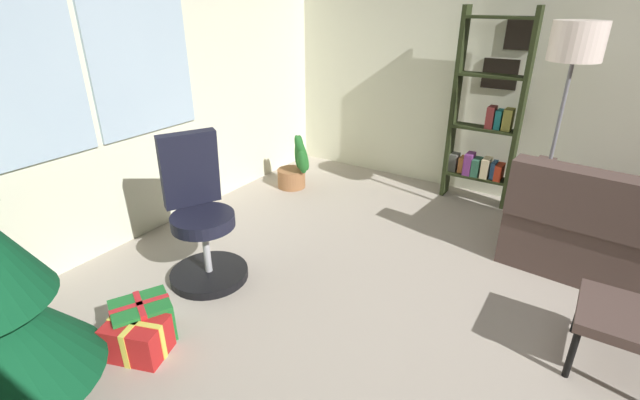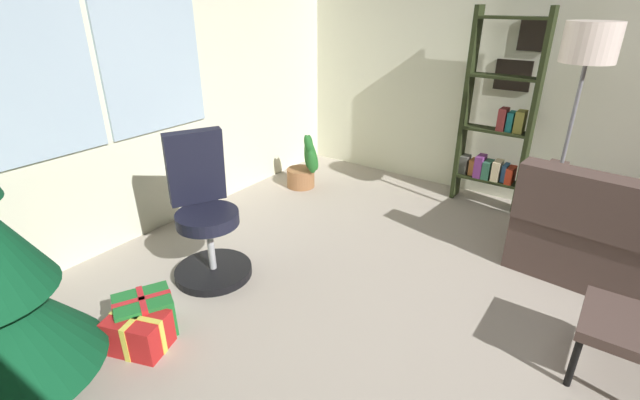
{
  "view_description": "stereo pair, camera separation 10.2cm",
  "coord_description": "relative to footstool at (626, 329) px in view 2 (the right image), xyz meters",
  "views": [
    {
      "loc": [
        -2.16,
        -0.14,
        1.89
      ],
      "look_at": [
        -0.26,
        1.08,
        0.85
      ],
      "focal_mm": 24.94,
      "sensor_mm": 36.0,
      "label": 1
    },
    {
      "loc": [
        -2.1,
        -0.22,
        1.89
      ],
      "look_at": [
        -0.26,
        1.08,
        0.85
      ],
      "focal_mm": 24.94,
      "sensor_mm": 36.0,
      "label": 2
    }
  ],
  "objects": [
    {
      "name": "potted_plant",
      "position": [
        1.14,
        2.96,
        -0.11
      ],
      "size": [
        0.3,
        0.4,
        0.61
      ],
      "color": "#96623C",
      "rests_on": "ground_plane"
    },
    {
      "name": "gift_box_green",
      "position": [
        -1.24,
        2.37,
        -0.2
      ],
      "size": [
        0.41,
        0.38,
        0.25
      ],
      "color": "#1E722D",
      "rests_on": "ground_plane"
    },
    {
      "name": "footstool",
      "position": [
        0.0,
        0.0,
        0.0
      ],
      "size": [
        0.48,
        0.43,
        0.37
      ],
      "color": "#503E38",
      "rests_on": "ground_plane"
    },
    {
      "name": "bookshelf",
      "position": [
        1.88,
        1.24,
        0.47
      ],
      "size": [
        0.18,
        0.64,
        1.82
      ],
      "color": "black",
      "rests_on": "ground_plane"
    },
    {
      "name": "wall_right_with_frames",
      "position": [
        2.14,
        0.47,
        1.02
      ],
      "size": [
        0.12,
        5.99,
        2.67
      ],
      "color": "silver",
      "rests_on": "ground_plane"
    },
    {
      "name": "office_chair",
      "position": [
        -0.56,
        2.55,
        0.1
      ],
      "size": [
        0.57,
        0.59,
        1.06
      ],
      "color": "black",
      "rests_on": "ground_plane"
    },
    {
      "name": "wall_back_with_windows",
      "position": [
        -0.31,
        3.51,
        1.02
      ],
      "size": [
        4.76,
        0.12,
        2.67
      ],
      "color": "silver",
      "rests_on": "ground_plane"
    },
    {
      "name": "ground_plane",
      "position": [
        -0.29,
        0.47,
        -0.37
      ],
      "size": [
        4.76,
        5.99,
        0.1
      ],
      "primitive_type": "cube",
      "color": "#AFA496"
    },
    {
      "name": "floor_lamp",
      "position": [
        1.41,
        0.6,
        1.16
      ],
      "size": [
        0.37,
        0.37,
        1.73
      ],
      "color": "slate",
      "rests_on": "ground_plane"
    },
    {
      "name": "gift_box_red",
      "position": [
        -1.35,
        2.28,
        -0.21
      ],
      "size": [
        0.33,
        0.39,
        0.23
      ],
      "color": "red",
      "rests_on": "ground_plane"
    }
  ]
}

